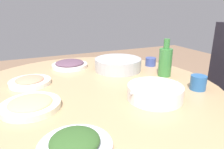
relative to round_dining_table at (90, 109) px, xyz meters
name	(u,v)px	position (x,y,z in m)	size (l,w,h in m)	color
round_dining_table	(90,109)	(0.00, 0.00, 0.00)	(1.34, 1.34, 0.73)	#99999E
rice_bowl	(118,64)	(0.22, -0.26, 0.16)	(0.30, 0.30, 0.08)	#B2B5BA
soup_bowl	(155,93)	(-0.25, -0.22, 0.15)	(0.24, 0.27, 0.06)	white
dish_noodles	(31,105)	(-0.12, 0.29, 0.14)	(0.24, 0.24, 0.04)	#EAE8C8
dish_shrimp	(30,81)	(0.17, 0.27, 0.14)	(0.21, 0.21, 0.04)	white
dish_greens	(75,144)	(-0.44, 0.19, 0.14)	(0.22, 0.22, 0.05)	silver
dish_eggplant	(70,64)	(0.41, 0.01, 0.14)	(0.24, 0.24, 0.05)	silver
green_bottle	(166,61)	(0.00, -0.47, 0.21)	(0.08, 0.08, 0.22)	#3A7F3B
tea_cup_near	(151,62)	(0.22, -0.52, 0.15)	(0.07, 0.07, 0.06)	#3B4D97
tea_cup_far	(198,83)	(-0.24, -0.48, 0.16)	(0.08, 0.08, 0.07)	#2A5E9B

